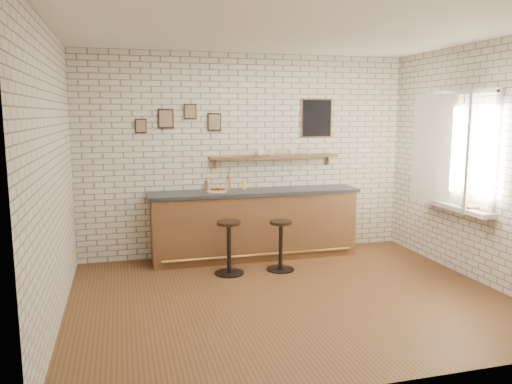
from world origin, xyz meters
TOP-DOWN VIEW (x-y plane):
  - ground at (0.00, 0.00)m, footprint 5.00×5.00m
  - bar_counter at (0.03, 1.70)m, footprint 3.10×0.65m
  - sandwich_plate at (-0.52, 1.72)m, footprint 0.28×0.28m
  - ciabatta_sandwich at (-0.51, 1.72)m, footprint 0.20×0.13m
  - potato_chips at (-0.55, 1.71)m, footprint 0.25×0.18m
  - bitters_bottle_brown at (-0.65, 1.88)m, footprint 0.06×0.06m
  - bitters_bottle_white at (-0.33, 1.88)m, footprint 0.05×0.05m
  - bitters_bottle_amber at (-0.32, 1.88)m, footprint 0.06×0.06m
  - condiment_bottle_yellow at (-0.08, 1.88)m, footprint 0.05×0.05m
  - bar_stool_left at (-0.50, 1.02)m, footprint 0.40×0.40m
  - bar_stool_right at (0.22, 1.01)m, footprint 0.38×0.38m
  - wall_shelf at (0.40, 1.90)m, footprint 2.00×0.18m
  - shelf_cup_a at (0.17, 1.90)m, footprint 0.17×0.17m
  - shelf_cup_b at (0.35, 1.90)m, footprint 0.16×0.16m
  - shelf_cup_c at (0.68, 1.90)m, footprint 0.18×0.18m
  - shelf_cup_d at (0.94, 1.90)m, footprint 0.10×0.10m
  - back_wall_decor at (0.23, 1.98)m, footprint 2.96×0.02m
  - window_sill at (2.40, 0.30)m, footprint 0.20×1.35m
  - casement_window at (2.36, 0.30)m, footprint 0.40×1.30m
  - book_lower at (2.38, 0.05)m, footprint 0.16×0.22m
  - book_upper at (2.38, 0.07)m, footprint 0.21×0.24m

SIDE VIEW (x-z plane):
  - ground at x=0.00m, z-range 0.00..0.00m
  - bar_stool_right at x=0.22m, z-range 0.02..0.71m
  - bar_stool_left at x=-0.50m, z-range 0.03..0.74m
  - bar_counter at x=0.03m, z-range 0.00..1.01m
  - window_sill at x=2.40m, z-range 0.87..0.93m
  - book_lower at x=2.38m, z-range 0.93..0.95m
  - book_upper at x=2.38m, z-range 0.95..0.97m
  - sandwich_plate at x=-0.52m, z-range 1.01..1.02m
  - potato_chips at x=-0.55m, z-range 1.02..1.02m
  - ciabatta_sandwich at x=-0.51m, z-range 1.02..1.09m
  - condiment_bottle_yellow at x=-0.08m, z-range 1.00..1.16m
  - bitters_bottle_brown at x=-0.65m, z-range 0.99..1.17m
  - bitters_bottle_white at x=-0.33m, z-range 0.99..1.19m
  - bitters_bottle_amber at x=-0.32m, z-range 0.99..1.23m
  - wall_shelf at x=0.40m, z-range 1.39..1.57m
  - shelf_cup_d at x=0.94m, z-range 1.50..1.58m
  - shelf_cup_a at x=0.17m, z-range 1.50..1.59m
  - shelf_cup_b at x=0.35m, z-range 1.50..1.60m
  - shelf_cup_c at x=0.68m, z-range 1.50..1.60m
  - casement_window at x=2.36m, z-range 0.87..2.43m
  - back_wall_decor at x=0.23m, z-range 1.77..2.33m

